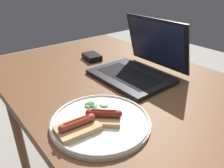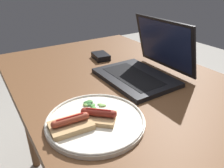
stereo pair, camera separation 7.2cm
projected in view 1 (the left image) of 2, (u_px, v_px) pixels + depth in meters
desk at (120, 98)px, 0.91m from camera, size 1.23×0.80×0.76m
laptop at (138, 66)px, 0.90m from camera, size 0.31×0.29×0.23m
plate at (101, 121)px, 0.62m from camera, size 0.29×0.29×0.02m
sausage_toast_left at (104, 116)px, 0.61m from camera, size 0.12×0.12×0.04m
sausage_toast_middle at (78, 127)px, 0.57m from camera, size 0.08×0.12×0.04m
salad_pile at (93, 105)px, 0.69m from camera, size 0.07×0.07×0.01m
external_drive at (92, 57)px, 1.08m from camera, size 0.11×0.08×0.03m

